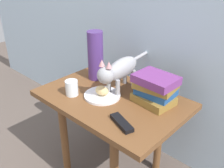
# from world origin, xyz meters

# --- Properties ---
(side_table) EXTENTS (0.79, 0.53, 0.54)m
(side_table) POSITION_xyz_m (0.00, 0.00, 0.46)
(side_table) COLOR brown
(side_table) RESTS_ON ground
(plate) EXTENTS (0.20, 0.20, 0.01)m
(plate) POSITION_xyz_m (-0.04, -0.03, 0.55)
(plate) COLOR white
(plate) RESTS_ON side_table
(bread_roll) EXTENTS (0.08, 0.06, 0.05)m
(bread_roll) POSITION_xyz_m (-0.04, -0.04, 0.58)
(bread_roll) COLOR #E0BC7A
(bread_roll) RESTS_ON plate
(cat) EXTENTS (0.12, 0.48, 0.23)m
(cat) POSITION_xyz_m (-0.02, 0.07, 0.67)
(cat) COLOR #99999E
(cat) RESTS_ON side_table
(book_stack) EXTENTS (0.22, 0.19, 0.16)m
(book_stack) POSITION_xyz_m (0.20, 0.11, 0.62)
(book_stack) COLOR olive
(book_stack) RESTS_ON side_table
(green_vase) EXTENTS (0.09, 0.09, 0.30)m
(green_vase) POSITION_xyz_m (-0.23, 0.11, 0.69)
(green_vase) COLOR #4C2D72
(green_vase) RESTS_ON side_table
(candle_jar) EXTENTS (0.07, 0.07, 0.08)m
(candle_jar) POSITION_xyz_m (-0.18, -0.13, 0.58)
(candle_jar) COLOR silver
(candle_jar) RESTS_ON side_table
(tv_remote) EXTENTS (0.16, 0.09, 0.02)m
(tv_remote) POSITION_xyz_m (0.20, -0.15, 0.55)
(tv_remote) COLOR black
(tv_remote) RESTS_ON side_table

